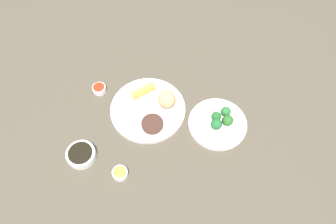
{
  "coord_description": "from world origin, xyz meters",
  "views": [
    {
      "loc": [
        -0.61,
        -0.04,
        1.11
      ],
      "look_at": [
        0.02,
        -0.09,
        0.06
      ],
      "focal_mm": 34.01,
      "sensor_mm": 36.0,
      "label": 1
    }
  ],
  "objects_px": {
    "soy_sauce_bowl": "(81,155)",
    "sauce_ramekin_hot_mustard": "(120,173)",
    "sauce_ramekin_sweet_and_sour": "(99,89)",
    "broccoli_plate": "(217,124)",
    "main_plate": "(148,109)"
  },
  "relations": [
    {
      "from": "soy_sauce_bowl",
      "to": "sauce_ramekin_hot_mustard",
      "type": "height_order",
      "value": "soy_sauce_bowl"
    },
    {
      "from": "sauce_ramekin_hot_mustard",
      "to": "sauce_ramekin_sweet_and_sour",
      "type": "height_order",
      "value": "same"
    },
    {
      "from": "sauce_ramekin_sweet_and_sour",
      "to": "sauce_ramekin_hot_mustard",
      "type": "bearing_deg",
      "value": -167.41
    },
    {
      "from": "broccoli_plate",
      "to": "soy_sauce_bowl",
      "type": "xyz_separation_m",
      "value": [
        -0.09,
        0.52,
        0.01
      ]
    },
    {
      "from": "broccoli_plate",
      "to": "soy_sauce_bowl",
      "type": "height_order",
      "value": "soy_sauce_bowl"
    },
    {
      "from": "main_plate",
      "to": "sauce_ramekin_hot_mustard",
      "type": "bearing_deg",
      "value": 156.67
    },
    {
      "from": "sauce_ramekin_hot_mustard",
      "to": "soy_sauce_bowl",
      "type": "bearing_deg",
      "value": 59.73
    },
    {
      "from": "main_plate",
      "to": "sauce_ramekin_sweet_and_sour",
      "type": "relative_size",
      "value": 5.37
    },
    {
      "from": "broccoli_plate",
      "to": "sauce_ramekin_hot_mustard",
      "type": "distance_m",
      "value": 0.42
    },
    {
      "from": "soy_sauce_bowl",
      "to": "sauce_ramekin_hot_mustard",
      "type": "relative_size",
      "value": 1.92
    },
    {
      "from": "broccoli_plate",
      "to": "sauce_ramekin_sweet_and_sour",
      "type": "relative_size",
      "value": 4.08
    },
    {
      "from": "broccoli_plate",
      "to": "soy_sauce_bowl",
      "type": "distance_m",
      "value": 0.53
    },
    {
      "from": "broccoli_plate",
      "to": "sauce_ramekin_hot_mustard",
      "type": "relative_size",
      "value": 4.08
    },
    {
      "from": "soy_sauce_bowl",
      "to": "sauce_ramekin_sweet_and_sour",
      "type": "relative_size",
      "value": 1.92
    },
    {
      "from": "broccoli_plate",
      "to": "sauce_ramekin_hot_mustard",
      "type": "xyz_separation_m",
      "value": [
        -0.17,
        0.38,
        0.01
      ]
    }
  ]
}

